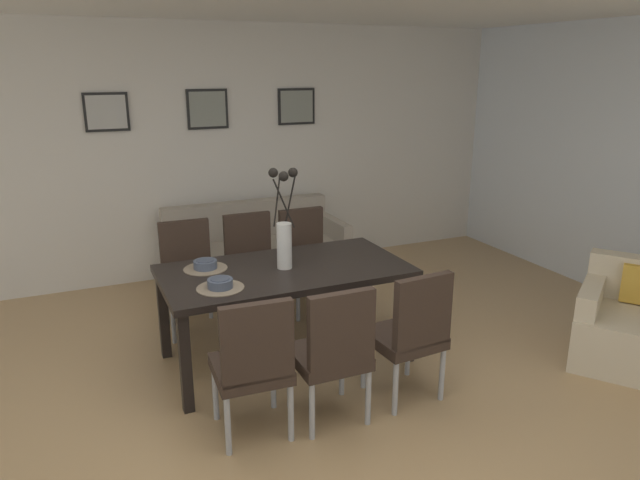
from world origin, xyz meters
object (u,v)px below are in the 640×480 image
Objects in this scene: dining_table at (285,277)px; framed_picture_center at (208,109)px; bowl_near_left at (220,283)px; framed_picture_right at (296,106)px; dining_chair_near_left at (253,361)px; dining_chair_mid_right at (306,255)px; sofa at (256,256)px; dining_chair_far_left at (333,349)px; dining_chair_far_right at (252,261)px; dining_chair_near_right at (189,271)px; centerpiece_vase at (284,231)px; dining_chair_mid_left at (411,330)px; armchair at (636,327)px; bowl_near_right at (205,264)px; framed_picture_left at (106,112)px.

framed_picture_center reaches higher than dining_table.
framed_picture_right is at bearing 57.63° from bowl_near_left.
dining_chair_near_left is 3.60m from framed_picture_right.
dining_chair_mid_right reaches higher than sofa.
dining_chair_far_left and dining_chair_far_right have the same top height.
bowl_near_left is (0.00, -1.09, 0.27)m from dining_chair_near_right.
dining_chair_near_left is 1.25× the size of centerpiece_vase.
dining_chair_mid_left is at bearing -89.30° from dining_chair_mid_right.
dining_chair_near_left reaches higher than armchair.
dining_chair_mid_right is 5.41× the size of bowl_near_right.
dining_chair_far_left is at bearing -107.97° from framed_picture_right.
bowl_near_left is 0.15× the size of armchair.
dining_chair_mid_right is 2.25× the size of framed_picture_left.
framed_picture_left is at bearing 180.00° from framed_picture_center.
dining_chair_far_right is at bearing 2.47° from dining_chair_near_right.
framed_picture_center is at bearing 100.27° from dining_chair_mid_left.
framed_picture_center is at bearing 80.22° from dining_chair_near_left.
dining_chair_near_right is 1.12m from bowl_near_left.
framed_picture_right reaches higher than centerpiece_vase.
dining_chair_mid_right is at bearing -74.76° from sofa.
framed_picture_left is at bearing 114.13° from centerpiece_vase.
framed_picture_left is 1.94m from framed_picture_right.
dining_chair_far_right is at bearing -126.73° from framed_picture_right.
framed_picture_center is (0.97, -0.00, 0.00)m from framed_picture_left.
dining_chair_mid_right is 5.41× the size of bowl_near_left.
framed_picture_right is (1.51, 2.38, 0.97)m from bowl_near_left.
bowl_near_right is (-0.02, 1.07, 0.27)m from dining_chair_near_left.
sofa is at bearing -20.66° from framed_picture_left.
dining_chair_near_right is 1.25× the size of centerpiece_vase.
dining_chair_far_left reaches higher than bowl_near_right.
dining_chair_far_right is 5.41× the size of bowl_near_left.
framed_picture_left is at bearing 107.06° from dining_chair_far_left.
dining_chair_near_left is 1.00× the size of dining_chair_far_right.
bowl_near_right is (0.00, -0.66, 0.27)m from dining_chair_near_right.
dining_chair_near_right is 1.85m from dining_chair_far_left.
dining_chair_mid_left reaches higher than sofa.
dining_chair_far_left is 1.81m from dining_chair_far_right.
dining_chair_near_left and dining_chair_near_right have the same top height.
dining_chair_near_left is 1.00× the size of dining_chair_near_right.
dining_chair_near_right and dining_chair_mid_left have the same top height.
dining_chair_mid_left is 1.56m from bowl_near_right.
armchair is at bearing -7.35° from dining_chair_mid_left.
dining_chair_mid_left is 1.88m from armchair.
dining_chair_mid_left reaches higher than armchair.
sofa is 4.24× the size of framed_picture_right.
bowl_near_right is 3.27m from armchair.
armchair is (1.85, -0.24, -0.23)m from dining_chair_mid_left.
centerpiece_vase is 2.49m from framed_picture_right.
dining_chair_near_right is 2.25× the size of framed_picture_left.
dining_table is at bearing -124.65° from centerpiece_vase.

